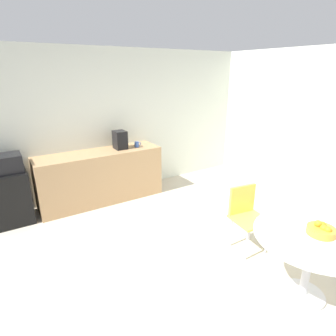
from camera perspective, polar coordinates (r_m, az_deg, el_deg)
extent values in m
plane|color=beige|center=(3.37, 8.42, -22.13)|extent=(6.00, 6.00, 0.00)
cube|color=silver|center=(5.24, -12.76, 8.73)|extent=(6.00, 0.10, 2.60)
cube|color=tan|center=(5.06, -13.50, -1.71)|extent=(2.13, 0.60, 0.90)
cube|color=black|center=(4.87, -29.37, -5.24)|extent=(0.54, 0.54, 0.81)
cube|color=black|center=(4.69, -30.43, 0.72)|extent=(0.48, 0.38, 0.26)
cylinder|color=silver|center=(3.49, 25.59, -22.15)|extent=(0.44, 0.44, 0.03)
cylinder|color=silver|center=(3.27, 26.54, -17.25)|extent=(0.08, 0.08, 0.70)
cylinder|color=white|center=(3.09, 27.48, -12.17)|extent=(1.11, 1.11, 0.03)
cylinder|color=silver|center=(3.85, 19.45, -13.40)|extent=(0.02, 0.02, 0.42)
cylinder|color=silver|center=(3.66, 15.71, -14.78)|extent=(0.02, 0.02, 0.42)
cylinder|color=silver|center=(4.04, 16.39, -11.37)|extent=(0.02, 0.02, 0.42)
cylinder|color=silver|center=(3.86, 12.71, -12.54)|extent=(0.02, 0.02, 0.42)
cube|color=#D8CC4C|center=(3.73, 16.39, -10.06)|extent=(0.48, 0.48, 0.03)
cube|color=#D8CC4C|center=(3.77, 14.83, -6.15)|extent=(0.38, 0.09, 0.38)
cylinder|color=gold|center=(3.11, 28.69, -11.17)|extent=(0.26, 0.26, 0.07)
sphere|color=orange|center=(3.07, 29.76, -10.90)|extent=(0.07, 0.07, 0.07)
sphere|color=orange|center=(3.11, 28.72, -10.29)|extent=(0.07, 0.07, 0.07)
sphere|color=orange|center=(3.08, 29.10, -10.67)|extent=(0.07, 0.07, 0.07)
sphere|color=orange|center=(3.14, 28.88, -10.09)|extent=(0.07, 0.07, 0.07)
sphere|color=orange|center=(3.10, 28.21, -9.93)|extent=(0.07, 0.07, 0.07)
cylinder|color=#3F66BF|center=(5.12, -6.39, 4.79)|extent=(0.08, 0.08, 0.09)
torus|color=#3F66BF|center=(5.14, -5.81, 4.94)|extent=(0.06, 0.01, 0.06)
cube|color=black|center=(5.02, -9.73, 5.66)|extent=(0.20, 0.24, 0.32)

